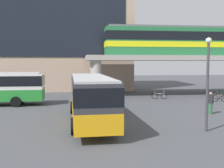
{
  "coord_description": "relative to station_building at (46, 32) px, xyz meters",
  "views": [
    {
      "loc": [
        -1.08,
        -18.27,
        4.13
      ],
      "look_at": [
        1.79,
        6.17,
        2.2
      ],
      "focal_mm": 42.78,
      "sensor_mm": 36.0,
      "label": 1
    }
  ],
  "objects": [
    {
      "name": "bus_main",
      "position": [
        6.14,
        -26.22,
        -7.23
      ],
      "size": [
        3.09,
        11.13,
        3.22
      ],
      "color": "orange",
      "rests_on": "ground_plane"
    },
    {
      "name": "pedestrian_at_kerb",
      "position": [
        15.93,
        -24.31,
        -8.37
      ],
      "size": [
        0.46,
        0.47,
        1.79
      ],
      "color": "#33663F",
      "rests_on": "ground_plane"
    },
    {
      "name": "lamp_post",
      "position": [
        13.04,
        -29.49,
        -5.84
      ],
      "size": [
        0.36,
        0.36,
        5.65
      ],
      "color": "#3F3F44",
      "rests_on": "ground_plane"
    },
    {
      "name": "train",
      "position": [
        17.71,
        -10.5,
        -2.17
      ],
      "size": [
        18.22,
        2.96,
        3.84
      ],
      "color": "#26723F",
      "rests_on": "elevated_platform"
    },
    {
      "name": "bicycle_green",
      "position": [
        21.58,
        -15.85,
        -8.86
      ],
      "size": [
        1.78,
        0.31,
        1.04
      ],
      "color": "black",
      "rests_on": "ground_plane"
    },
    {
      "name": "ground_plane",
      "position": [
        6.57,
        -16.4,
        -9.22
      ],
      "size": [
        120.0,
        120.0,
        0.0
      ],
      "primitive_type": "plane",
      "color": "#47494F"
    },
    {
      "name": "station_building",
      "position": [
        0.0,
        0.0,
        0.0
      ],
      "size": [
        26.49,
        12.94,
        18.42
      ],
      "color": "tan",
      "rests_on": "ground_plane"
    },
    {
      "name": "elevated_platform",
      "position": [
        19.43,
        -10.5,
        -4.85
      ],
      "size": [
        26.57,
        7.03,
        5.07
      ],
      "color": "#ADA89E",
      "rests_on": "ground_plane"
    },
    {
      "name": "bicycle_brown",
      "position": [
        20.31,
        -17.75,
        -8.86
      ],
      "size": [
        1.79,
        0.13,
        1.04
      ],
      "color": "black",
      "rests_on": "ground_plane"
    },
    {
      "name": "bicycle_silver",
      "position": [
        14.47,
        -14.99,
        -8.86
      ],
      "size": [
        1.75,
        0.49,
        1.04
      ],
      "color": "black",
      "rests_on": "ground_plane"
    }
  ]
}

